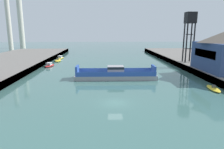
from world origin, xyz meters
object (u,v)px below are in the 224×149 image
at_px(chain_ferry, 116,75).
at_px(moored_boat_near_left, 60,58).
at_px(moored_boat_near_right, 50,65).
at_px(smokestack_distant_a, 8,19).
at_px(crane_tower, 190,23).
at_px(moored_boat_mid_left, 213,88).
at_px(moored_boat_mid_right, 58,60).
at_px(smokestack_distant_b, 21,20).

relative_size(chain_ferry, moored_boat_near_left, 2.87).
distance_m(chain_ferry, moored_boat_near_left, 44.47).
height_order(moored_boat_near_right, smokestack_distant_a, smokestack_distant_a).
bearing_deg(moored_boat_near_right, crane_tower, -3.02).
bearing_deg(moored_boat_mid_left, moored_boat_near_right, 143.93).
distance_m(moored_boat_mid_left, smokestack_distant_a, 118.06).
relative_size(moored_boat_mid_left, moored_boat_mid_right, 0.84).
xyz_separation_m(crane_tower, smokestack_distant_b, (-85.28, 80.81, 5.02)).
height_order(chain_ferry, crane_tower, crane_tower).
bearing_deg(smokestack_distant_b, moored_boat_mid_right, -59.50).
bearing_deg(chain_ferry, moored_boat_near_right, 138.63).
bearing_deg(moored_boat_near_left, smokestack_distant_a, 135.09).
bearing_deg(smokestack_distant_b, moored_boat_near_right, -63.74).
relative_size(chain_ferry, moored_boat_mid_left, 3.50).
bearing_deg(smokestack_distant_a, moored_boat_mid_left, -47.82).
bearing_deg(moored_boat_near_right, smokestack_distant_b, 116.26).
xyz_separation_m(chain_ferry, moored_boat_mid_right, (-21.45, 31.61, -0.72)).
relative_size(moored_boat_near_right, moored_boat_mid_left, 1.11).
bearing_deg(smokestack_distant_a, crane_tower, -35.11).
xyz_separation_m(chain_ferry, moored_boat_near_left, (-21.88, 38.71, -0.50)).
relative_size(moored_boat_near_left, smokestack_distant_b, 0.20).
xyz_separation_m(moored_boat_near_right, crane_tower, (46.64, -2.46, 13.74)).
height_order(moored_boat_mid_right, smokestack_distant_a, smokestack_distant_a).
relative_size(moored_boat_near_right, smokestack_distant_b, 0.18).
xyz_separation_m(moored_boat_near_right, moored_boat_mid_right, (0.03, 12.70, -0.20)).
bearing_deg(smokestack_distant_b, moored_boat_mid_left, -53.64).
bearing_deg(chain_ferry, smokestack_distant_b, 121.72).
height_order(chain_ferry, moored_boat_near_left, chain_ferry).
relative_size(crane_tower, smokestack_distant_b, 0.44).
height_order(moored_boat_mid_right, crane_tower, crane_tower).
relative_size(chain_ferry, smokestack_distant_a, 0.57).
relative_size(chain_ferry, smokestack_distant_b, 0.56).
bearing_deg(smokestack_distant_b, chain_ferry, -58.28).
bearing_deg(smokestack_distant_b, moored_boat_near_left, -56.85).
height_order(crane_tower, smokestack_distant_b, smokestack_distant_b).
bearing_deg(moored_boat_near_right, chain_ferry, -41.37).
bearing_deg(chain_ferry, moored_boat_near_left, 119.48).
bearing_deg(moored_boat_mid_right, chain_ferry, -55.84).
relative_size(moored_boat_mid_right, crane_tower, 0.43).
relative_size(chain_ferry, moored_boat_mid_right, 2.93).
relative_size(moored_boat_near_left, moored_boat_near_right, 1.10).
xyz_separation_m(moored_boat_near_right, smokestack_distant_a, (-37.20, 56.48, 18.41)).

